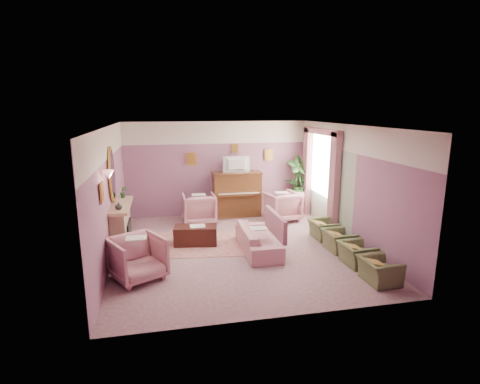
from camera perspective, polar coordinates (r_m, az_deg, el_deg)
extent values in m
cube|color=gray|center=(8.77, -0.25, -8.57)|extent=(5.50, 6.00, 0.01)
cube|color=white|center=(8.18, -0.27, 10.03)|extent=(5.50, 6.00, 0.01)
cube|color=#755076|center=(11.27, -3.33, 3.58)|extent=(5.50, 0.02, 2.80)
cube|color=#755076|center=(5.56, 5.99, -6.04)|extent=(5.50, 0.02, 2.80)
cube|color=#755076|center=(8.28, -19.25, -0.45)|extent=(0.02, 6.00, 2.80)
cube|color=#755076|center=(9.30, 16.57, 1.13)|extent=(0.02, 6.00, 2.80)
cube|color=silver|center=(11.14, -3.40, 9.04)|extent=(5.50, 0.01, 0.65)
cube|color=#9DAD97|center=(10.50, 13.06, 0.79)|extent=(0.01, 3.00, 2.15)
cube|color=tan|center=(8.67, -17.63, -5.59)|extent=(0.30, 1.40, 1.10)
cube|color=black|center=(8.71, -16.91, -6.50)|extent=(0.18, 0.72, 0.68)
cube|color=orange|center=(8.76, -16.57, -7.60)|extent=(0.06, 0.54, 0.10)
cube|color=tan|center=(8.51, -17.69, -1.93)|extent=(0.40, 1.55, 0.07)
cube|color=tan|center=(8.83, -16.09, -8.86)|extent=(0.55, 1.50, 0.02)
ellipsoid|color=gold|center=(8.39, -18.95, 2.53)|extent=(0.04, 0.72, 1.20)
ellipsoid|color=silver|center=(8.39, -18.78, 2.54)|extent=(0.01, 0.60, 1.06)
cone|color=#FFAB9F|center=(7.32, -19.38, 2.54)|extent=(0.20, 0.20, 0.16)
cube|color=#522E16|center=(11.19, -0.51, -0.38)|extent=(1.40, 0.60, 1.30)
cube|color=#522E16|center=(10.84, -0.14, -0.43)|extent=(1.30, 0.12, 0.06)
cube|color=beige|center=(10.83, -0.14, -0.22)|extent=(1.20, 0.08, 0.02)
cube|color=#522E16|center=(11.06, -0.51, 2.95)|extent=(1.45, 0.65, 0.04)
imported|color=black|center=(10.97, -0.46, 4.40)|extent=(0.80, 0.12, 0.48)
cube|color=gold|center=(11.10, -7.43, 5.02)|extent=(0.30, 0.03, 0.38)
cube|color=gold|center=(11.51, 4.36, 5.66)|extent=(0.26, 0.03, 0.34)
cube|color=gold|center=(11.24, -0.80, 6.66)|extent=(0.22, 0.03, 0.26)
cube|color=gold|center=(7.04, -20.30, -0.07)|extent=(0.03, 0.28, 0.36)
cube|color=#EFE4CF|center=(10.60, 12.49, 4.36)|extent=(0.03, 1.40, 1.80)
cube|color=#985C69|center=(9.81, 14.14, 1.25)|extent=(0.16, 0.34, 2.60)
cube|color=#985C69|center=(11.47, 10.16, 3.05)|extent=(0.16, 0.34, 2.60)
cube|color=#985C69|center=(10.48, 12.31, 9.01)|extent=(0.16, 2.20, 0.16)
imported|color=#295124|center=(9.01, -17.36, -0.01)|extent=(0.16, 0.16, 0.28)
imported|color=silver|center=(8.00, -18.01, -2.05)|extent=(0.16, 0.16, 0.16)
cube|color=#B2716B|center=(9.12, -5.94, -7.75)|extent=(2.69, 2.08, 0.01)
cube|color=#35140F|center=(9.00, -6.77, -6.58)|extent=(1.06, 0.65, 0.45)
cube|color=white|center=(8.93, -6.49, -5.17)|extent=(0.35, 0.28, 0.01)
imported|color=#CC8D95|center=(8.53, 2.81, -6.52)|extent=(0.62, 1.86, 0.75)
cube|color=#985C69|center=(8.56, 5.42, -4.90)|extent=(0.09, 1.41, 0.52)
imported|color=#CC8D95|center=(10.58, -6.27, -2.29)|extent=(0.88, 0.88, 0.92)
imported|color=#CC8D95|center=(10.84, 6.38, -1.92)|extent=(0.88, 0.88, 0.92)
imported|color=#CC8D95|center=(7.39, -15.38, -9.37)|extent=(0.88, 0.88, 0.92)
imported|color=#5C693E|center=(7.52, 20.46, -10.63)|extent=(0.50, 0.71, 0.61)
imported|color=#5C693E|center=(8.17, 17.40, -8.52)|extent=(0.50, 0.71, 0.61)
imported|color=#5C693E|center=(8.84, 14.82, -6.71)|extent=(0.50, 0.71, 0.61)
imported|color=#5C693E|center=(9.54, 12.63, -5.16)|extent=(0.50, 0.71, 0.61)
cylinder|color=white|center=(11.66, 8.62, -1.50)|extent=(0.52, 0.52, 0.70)
imported|color=#295124|center=(11.55, 8.70, 1.00)|extent=(0.30, 0.30, 0.34)
imported|color=#295124|center=(11.50, 9.43, 0.78)|extent=(0.16, 0.16, 0.28)
cylinder|color=#AA4B3C|center=(11.76, 8.72, -2.30)|extent=(0.34, 0.34, 0.34)
imported|color=#295124|center=(11.56, 8.87, 1.97)|extent=(0.76, 0.76, 1.44)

